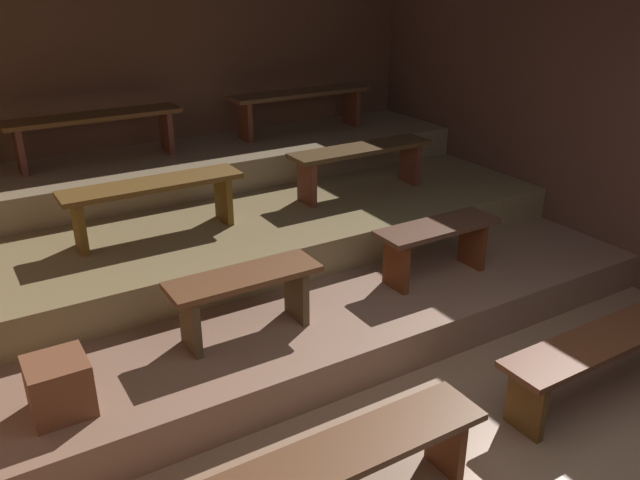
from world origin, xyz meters
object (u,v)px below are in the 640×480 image
bench_floor_left (315,476)px  bench_middle_left (153,194)px  bench_upper_left (95,125)px  bench_middle_right (361,157)px  wooden_crate_lower (59,386)px  bench_upper_right (301,100)px  bench_floor_right (620,341)px  bench_lower_left (245,290)px  bench_lower_right (437,239)px

bench_floor_left → bench_middle_left: bench_middle_left is taller
bench_upper_left → bench_middle_right: bearing=-31.9°
wooden_crate_lower → bench_upper_right: bearing=41.5°
bench_floor_right → bench_lower_left: (-1.95, 1.42, 0.26)m
bench_upper_left → bench_lower_right: bearing=-53.5°
bench_lower_right → wooden_crate_lower: bearing=-175.8°
bench_middle_right → bench_middle_left: bearing=180.0°
bench_lower_right → bench_middle_left: bench_middle_left is taller
bench_lower_right → wooden_crate_lower: bench_lower_right is taller
bench_lower_right → wooden_crate_lower: (-2.85, -0.21, -0.16)m
bench_floor_left → wooden_crate_lower: (-0.90, 1.21, 0.10)m
bench_floor_left → bench_upper_right: bench_upper_right is taller
bench_floor_left → bench_lower_left: 1.48m
bench_lower_left → wooden_crate_lower: bench_lower_left is taller
bench_upper_left → bench_lower_left: bearing=-84.3°
bench_middle_right → bench_upper_left: size_ratio=0.90×
wooden_crate_lower → bench_floor_right: bearing=-20.9°
bench_floor_right → bench_middle_left: (-2.11, 2.69, 0.57)m
bench_lower_right → bench_upper_right: size_ratio=0.65×
bench_middle_left → bench_upper_right: bench_upper_right is taller
bench_floor_right → bench_middle_left: size_ratio=1.35×
bench_floor_left → bench_lower_right: size_ratio=1.87×
bench_lower_right → bench_floor_left: bearing=-143.9°
bench_lower_left → bench_middle_right: size_ratio=0.72×
bench_middle_left → bench_lower_left: bearing=-82.8°
bench_middle_left → wooden_crate_lower: bearing=-125.6°
bench_middle_right → bench_upper_left: bearing=148.1°
bench_middle_left → bench_upper_right: 2.43m
bench_floor_right → wooden_crate_lower: bearing=159.1°
bench_floor_right → bench_middle_right: (-0.16, 2.69, 0.57)m
bench_lower_left → bench_floor_left: bearing=-102.6°
bench_floor_right → bench_upper_right: size_ratio=1.22×
bench_lower_right → bench_middle_right: bench_middle_right is taller
bench_lower_left → bench_upper_left: size_ratio=0.65×
bench_upper_right → wooden_crate_lower: bearing=-138.5°
bench_upper_right → bench_lower_left: bearing=-126.5°
bench_lower_left → wooden_crate_lower: 1.25m
bench_floor_left → bench_lower_right: 2.43m
bench_middle_left → bench_upper_left: bench_upper_left is taller
bench_floor_right → bench_floor_left: bearing=180.0°
bench_lower_right → bench_upper_right: 2.63m
bench_middle_right → bench_upper_right: bench_upper_right is taller
bench_upper_right → wooden_crate_lower: size_ratio=4.83×
bench_floor_left → bench_upper_right: size_ratio=1.22×
bench_lower_left → wooden_crate_lower: (-1.22, -0.21, -0.16)m
bench_floor_left → bench_upper_right: 4.62m
bench_floor_left → wooden_crate_lower: bearing=126.7°
bench_floor_left → bench_upper_left: 4.06m
bench_middle_right → bench_upper_left: bench_upper_left is taller
bench_floor_left → bench_floor_right: same height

